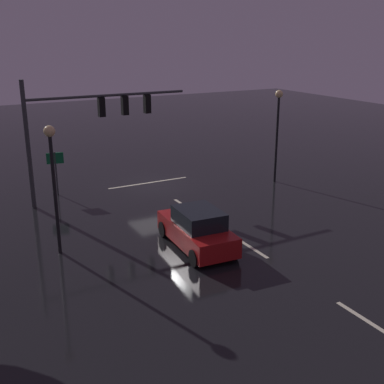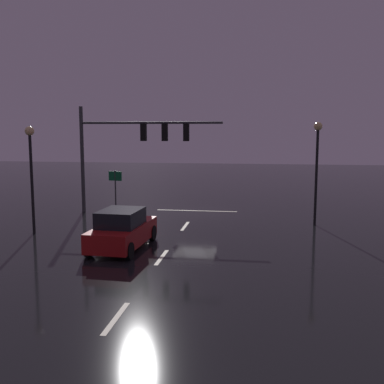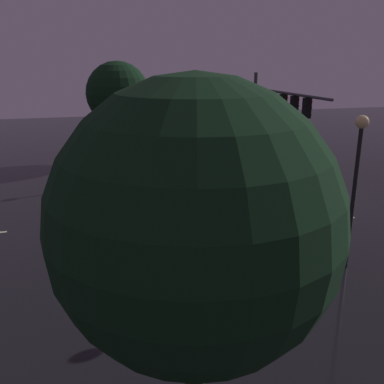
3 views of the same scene
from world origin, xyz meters
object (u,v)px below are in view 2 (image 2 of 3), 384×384
object	(u,v)px
car_approaching	(122,230)
route_sign	(115,181)
traffic_signal_assembly	(133,140)
street_lamp_left_kerb	(317,154)
street_lamp_right_kerb	(31,159)

from	to	relation	value
car_approaching	route_sign	world-z (taller)	route_sign
traffic_signal_assembly	route_sign	distance (m)	3.42
traffic_signal_assembly	car_approaching	bearing A→B (deg)	101.79
traffic_signal_assembly	street_lamp_left_kerb	size ratio (longest dim) A/B	1.60
street_lamp_right_kerb	traffic_signal_assembly	bearing A→B (deg)	-119.12
car_approaching	street_lamp_left_kerb	xyz separation A→B (m)	(-8.70, -6.12, 2.96)
street_lamp_left_kerb	route_sign	distance (m)	12.75
street_lamp_left_kerb	street_lamp_right_kerb	xyz separation A→B (m)	(13.82, 3.92, -0.14)
route_sign	street_lamp_left_kerb	bearing A→B (deg)	163.21
car_approaching	street_lamp_left_kerb	world-z (taller)	street_lamp_left_kerb
traffic_signal_assembly	street_lamp_right_kerb	size ratio (longest dim) A/B	1.67
street_lamp_left_kerb	street_lamp_right_kerb	distance (m)	14.37
car_approaching	street_lamp_right_kerb	world-z (taller)	street_lamp_right_kerb
street_lamp_left_kerb	traffic_signal_assembly	bearing A→B (deg)	-11.75
traffic_signal_assembly	route_sign	xyz separation A→B (m)	(1.62, -1.47, -2.63)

